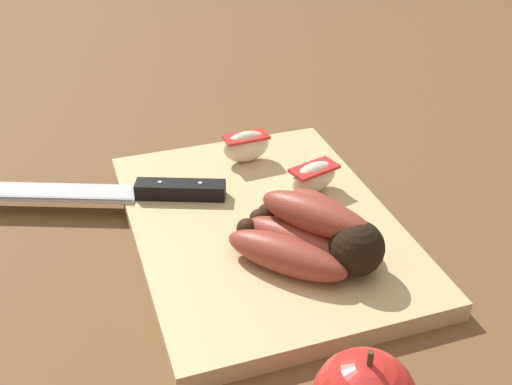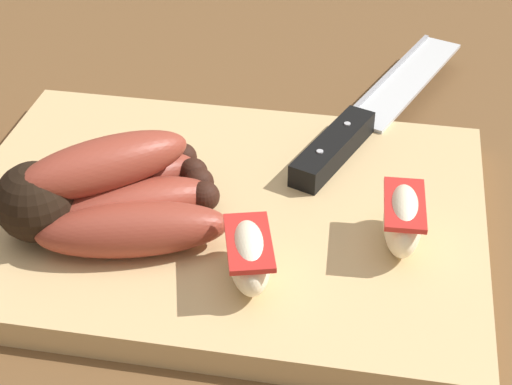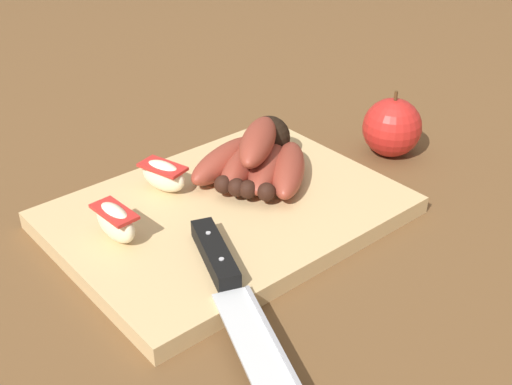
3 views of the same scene
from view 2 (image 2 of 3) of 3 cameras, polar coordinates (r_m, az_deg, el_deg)
ground_plane at (r=0.58m, az=-3.86°, el=-2.28°), size 6.00×6.00×0.00m
cutting_board at (r=0.57m, az=-2.63°, el=-1.84°), size 0.37×0.27×0.02m
banana_bunch at (r=0.55m, az=-10.45°, el=0.05°), size 0.16×0.16×0.06m
chefs_knife at (r=0.65m, az=7.30°, el=4.91°), size 0.13×0.27×0.02m
apple_wedge_near at (r=0.53m, az=10.22°, el=-1.86°), size 0.03×0.06×0.04m
apple_wedge_middle at (r=0.49m, az=-0.49°, el=-4.46°), size 0.04×0.06×0.04m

